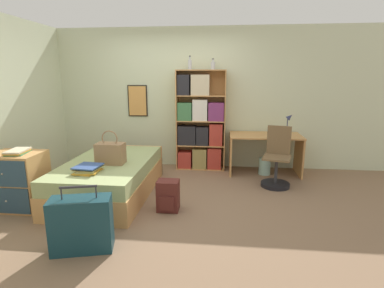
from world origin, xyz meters
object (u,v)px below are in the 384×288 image
at_px(bottle_green, 190,64).
at_px(backpack, 168,196).
at_px(magazine_pile_on_dresser, 18,152).
at_px(bookcase, 200,125).
at_px(desk, 265,146).
at_px(handbag, 110,153).
at_px(dresser, 18,181).
at_px(waste_bin, 265,166).
at_px(book_stack_on_bed, 88,169).
at_px(suitcase, 82,224).
at_px(bed, 110,177).
at_px(desk_chair, 276,167).
at_px(desk_lamp, 289,121).
at_px(bottle_brown, 213,65).

height_order(bottle_green, backpack, bottle_green).
bearing_deg(backpack, magazine_pile_on_dresser, -176.30).
bearing_deg(bookcase, desk, -8.14).
xyz_separation_m(handbag, dresser, (-1.12, -0.43, -0.30)).
height_order(desk, backpack, desk).
height_order(bookcase, waste_bin, bookcase).
height_order(book_stack_on_bed, suitcase, suitcase).
relative_size(bed, handbag, 4.22).
bearing_deg(dresser, bookcase, 41.54).
xyz_separation_m(bed, bookcase, (1.21, 1.41, 0.59)).
distance_m(book_stack_on_bed, backpack, 1.08).
relative_size(magazine_pile_on_dresser, bookcase, 0.20).
distance_m(dresser, magazine_pile_on_dresser, 0.40).
bearing_deg(desk, desk_chair, -79.93).
distance_m(desk, waste_bin, 0.36).
distance_m(book_stack_on_bed, magazine_pile_on_dresser, 0.94).
distance_m(book_stack_on_bed, dresser, 0.98).
bearing_deg(bookcase, desk_chair, -31.61).
relative_size(bottle_green, desk, 0.19).
xyz_separation_m(bed, desk_lamp, (2.78, 1.21, 0.71)).
bearing_deg(bottle_green, dresser, -136.13).
bearing_deg(handbag, waste_bin, 29.83).
height_order(bookcase, desk_lamp, bookcase).
relative_size(dresser, waste_bin, 2.50).
distance_m(dresser, waste_bin, 3.86).
xyz_separation_m(dresser, backpack, (1.98, 0.11, -0.17)).
distance_m(suitcase, bottle_brown, 3.54).
bearing_deg(dresser, bottle_brown, 39.39).
height_order(dresser, backpack, dresser).
relative_size(book_stack_on_bed, suitcase, 0.54).
bearing_deg(desk, bottle_green, 173.26).
relative_size(book_stack_on_bed, magazine_pile_on_dresser, 1.04).
bearing_deg(suitcase, bottle_green, 75.00).
bearing_deg(bed, dresser, -150.48).
bearing_deg(desk, dresser, -152.00).
xyz_separation_m(suitcase, bookcase, (0.95, 2.87, 0.57)).
relative_size(book_stack_on_bed, desk_chair, 0.39).
bearing_deg(waste_bin, book_stack_on_bed, -144.83).
xyz_separation_m(handbag, waste_bin, (2.31, 1.33, -0.52)).
bearing_deg(backpack, book_stack_on_bed, -174.71).
bearing_deg(suitcase, backpack, 55.36).
bearing_deg(waste_bin, bed, -153.98).
relative_size(handbag, desk_lamp, 1.20).
bearing_deg(desk_chair, bookcase, 148.39).
height_order(book_stack_on_bed, desk, desk).
height_order(magazine_pile_on_dresser, bookcase, bookcase).
height_order(book_stack_on_bed, backpack, book_stack_on_bed).
bearing_deg(suitcase, handbag, 97.73).
xyz_separation_m(bed, handbag, (0.09, -0.16, 0.41)).
bearing_deg(waste_bin, suitcase, -128.99).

